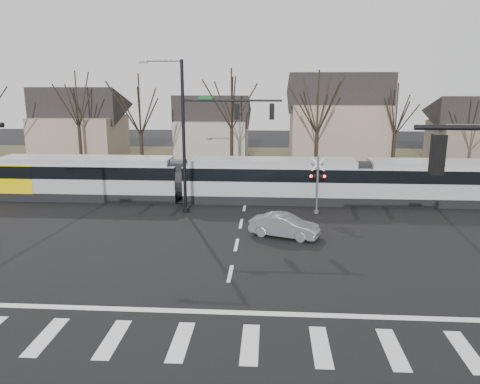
{
  "coord_description": "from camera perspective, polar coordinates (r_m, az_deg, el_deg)",
  "views": [
    {
      "loc": [
        1.8,
        -18.39,
        8.72
      ],
      "look_at": [
        0.0,
        9.0,
        2.3
      ],
      "focal_mm": 35.0,
      "sensor_mm": 36.0,
      "label": 1
    }
  ],
  "objects": [
    {
      "name": "sedan",
      "position": [
        27.23,
        5.44,
        -4.11
      ],
      "size": [
        3.9,
        4.87,
        1.32
      ],
      "primitive_type": "imported",
      "rotation": [
        0.0,
        0.0,
        1.23
      ],
      "color": "slate",
      "rests_on": "ground"
    },
    {
      "name": "rail_crossing_signal",
      "position": [
        32.08,
        9.4,
        0.69
      ],
      "size": [
        1.08,
        0.36,
        4.0
      ],
      "color": "#59595B",
      "rests_on": "ground"
    },
    {
      "name": "tram",
      "position": [
        35.09,
        3.65,
        1.67
      ],
      "size": [
        42.16,
        3.13,
        3.2
      ],
      "color": "gray",
      "rests_on": "ground"
    },
    {
      "name": "ground",
      "position": [
        20.43,
        -1.69,
        -12.11
      ],
      "size": [
        140.0,
        140.0,
        0.0
      ],
      "primitive_type": "plane",
      "color": "black"
    },
    {
      "name": "lane_dashes",
      "position": [
        35.52,
        0.74,
        -1.04
      ],
      "size": [
        0.18,
        30.0,
        0.01
      ],
      "color": "silver",
      "rests_on": "ground"
    },
    {
      "name": "signal_pole_far",
      "position": [
        31.32,
        -4.01,
        7.6
      ],
      "size": [
        9.28,
        0.44,
        10.2
      ],
      "color": "black",
      "rests_on": "ground"
    },
    {
      "name": "stop_line",
      "position": [
        18.82,
        -2.22,
        -14.42
      ],
      "size": [
        28.0,
        0.35,
        0.01
      ],
      "primitive_type": "cube",
      "color": "silver",
      "rests_on": "ground"
    },
    {
      "name": "rail_pair",
      "position": [
        35.32,
        0.72,
        -1.08
      ],
      "size": [
        90.0,
        1.52,
        0.06
      ],
      "color": "#59595E",
      "rests_on": "ground"
    },
    {
      "name": "house_a",
      "position": [
        56.9,
        -18.98,
        8.17
      ],
      "size": [
        9.72,
        8.64,
        8.6
      ],
      "color": "gray",
      "rests_on": "ground"
    },
    {
      "name": "house_d",
      "position": [
        58.01,
        26.46,
        7.11
      ],
      "size": [
        8.64,
        7.56,
        7.65
      ],
      "color": "#65584A",
      "rests_on": "ground"
    },
    {
      "name": "grass_verge",
      "position": [
        51.17,
        1.69,
        3.35
      ],
      "size": [
        140.0,
        28.0,
        0.01
      ],
      "primitive_type": "cube",
      "color": "#38331E",
      "rests_on": "ground"
    },
    {
      "name": "house_b",
      "position": [
        55.01,
        -3.39,
        8.19
      ],
      "size": [
        8.64,
        7.56,
        7.65
      ],
      "color": "gray",
      "rests_on": "ground"
    },
    {
      "name": "crosswalk",
      "position": [
        16.91,
        -3.03,
        -17.86
      ],
      "size": [
        27.0,
        2.6,
        0.01
      ],
      "color": "silver",
      "rests_on": "ground"
    },
    {
      "name": "house_c",
      "position": [
        52.0,
        11.86,
        9.04
      ],
      "size": [
        10.8,
        8.64,
        10.1
      ],
      "color": "gray",
      "rests_on": "ground"
    },
    {
      "name": "tree_row",
      "position": [
        44.54,
        4.05,
        8.34
      ],
      "size": [
        59.2,
        7.2,
        10.0
      ],
      "color": "black",
      "rests_on": "ground"
    }
  ]
}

